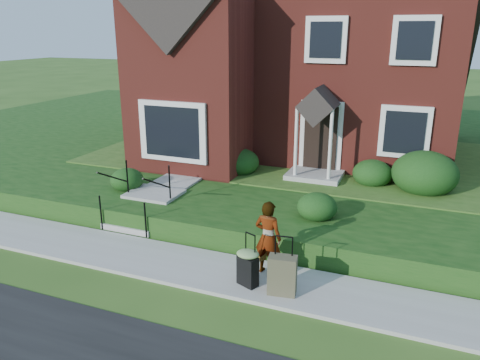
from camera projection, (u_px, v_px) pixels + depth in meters
The scene contains 10 objects.
ground at pixel (199, 270), 9.96m from camera, with size 120.00×120.00×0.00m, color #2D5119.
sidewalk at pixel (199, 269), 9.95m from camera, with size 60.00×1.60×0.08m, color #9E9B93.
terrace at pixel (418, 154), 18.07m from camera, with size 44.00×20.00×0.60m, color #143C10.
walkway at pixel (199, 168), 15.06m from camera, with size 1.20×6.00×0.06m, color #9E9B93.
main_house at pixel (309, 18), 16.89m from camera, with size 10.40×10.20×9.40m.
front_steps at pixel (145, 205), 12.32m from camera, with size 1.40×2.02×1.50m.
foundation_shrubs at pixel (321, 167), 13.51m from camera, with size 9.92×4.39×1.25m.
woman at pixel (268, 238), 9.47m from camera, with size 0.57×0.38×1.57m, color #999999.
suitcase_black at pixel (248, 266), 9.12m from camera, with size 0.56×0.52×1.09m.
suitcase_olive at pixel (282, 275), 8.83m from camera, with size 0.57×0.37×1.16m.
Camera 1 is at (4.11, -7.92, 4.90)m, focal length 35.00 mm.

